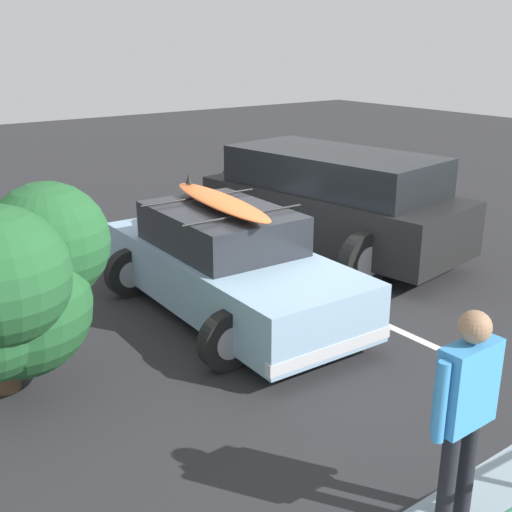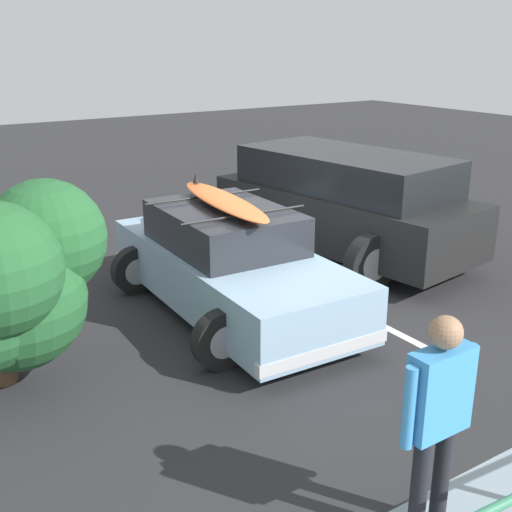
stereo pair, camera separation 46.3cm
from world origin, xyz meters
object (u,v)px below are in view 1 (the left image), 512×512
suv_car (331,201)px  bush_near_left (6,280)px  sedan_car (227,264)px  person_bystander (466,401)px

suv_car → bush_near_left: bearing=14.4°
sedan_car → suv_car: 2.93m
sedan_car → person_bystander: bearing=78.8°
suv_car → person_bystander: 6.35m
person_bystander → bush_near_left: size_ratio=0.79×
suv_car → bush_near_left: 5.79m
person_bystander → suv_car: bearing=-124.4°
sedan_car → bush_near_left: bush_near_left is taller
person_bystander → sedan_car: bearing=-101.2°
sedan_car → person_bystander: (0.84, 4.25, 0.37)m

